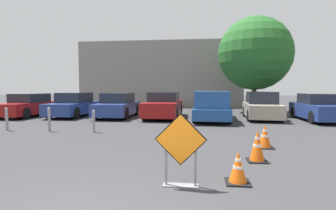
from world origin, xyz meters
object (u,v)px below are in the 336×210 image
object	(u,v)px
traffic_cone_nearest	(238,168)
bollard_second	(49,119)
parked_car_fourth	(164,106)
parked_car_fifth	(261,107)
parked_car_sixth	(318,108)
road_closed_sign	(181,147)
bollard_third	(7,119)
traffic_cone_second	(257,146)
parked_car_third	(118,106)
parked_car_nearest	(29,106)
traffic_cone_third	(265,136)
parked_car_second	(74,105)
bollard_nearest	(94,121)

from	to	relation	value
traffic_cone_nearest	bollard_second	bearing A→B (deg)	144.04
parked_car_fourth	bollard_second	distance (m)	6.79
traffic_cone_nearest	parked_car_fifth	size ratio (longest dim) A/B	0.15
parked_car_sixth	road_closed_sign	bearing A→B (deg)	57.15
parked_car_sixth	bollard_third	size ratio (longest dim) A/B	4.26
bollard_second	parked_car_sixth	bearing A→B (deg)	21.87
parked_car_fourth	parked_car_fifth	world-z (taller)	parked_car_fifth
traffic_cone_second	parked_car_third	distance (m)	10.94
parked_car_fourth	bollard_second	size ratio (longest dim) A/B	4.67
parked_car_fifth	parked_car_nearest	bearing A→B (deg)	5.31
parked_car_fourth	parked_car_sixth	bearing A→B (deg)	176.97
parked_car_nearest	parked_car_sixth	distance (m)	16.98
road_closed_sign	parked_car_sixth	size ratio (longest dim) A/B	0.33
road_closed_sign	parked_car_nearest	distance (m)	14.73
traffic_cone_nearest	parked_car_sixth	world-z (taller)	parked_car_sixth
traffic_cone_third	parked_car_second	distance (m)	12.24
road_closed_sign	parked_car_fourth	bearing A→B (deg)	99.65
traffic_cone_nearest	parked_car_third	world-z (taller)	parked_car_third
road_closed_sign	parked_car_sixth	xyz separation A→B (m)	(6.65, 10.32, -0.06)
traffic_cone_nearest	parked_car_fourth	xyz separation A→B (m)	(-2.90, 10.49, 0.42)
parked_car_fourth	traffic_cone_second	bearing A→B (deg)	112.20
traffic_cone_second	bollard_nearest	xyz separation A→B (m)	(-5.64, 3.43, 0.10)
parked_car_nearest	bollard_third	bearing A→B (deg)	118.56
traffic_cone_nearest	parked_car_second	distance (m)	13.51
road_closed_sign	traffic_cone_third	world-z (taller)	road_closed_sign
traffic_cone_third	parked_car_fifth	xyz separation A→B (m)	(1.55, 7.46, 0.36)
parked_car_second	parked_car_nearest	bearing A→B (deg)	7.95
parked_car_nearest	bollard_nearest	size ratio (longest dim) A/B	4.95
traffic_cone_second	parked_car_fifth	size ratio (longest dim) A/B	0.19
road_closed_sign	bollard_nearest	xyz separation A→B (m)	(-3.90, 5.32, -0.26)
traffic_cone_second	bollard_second	xyz separation A→B (m)	(-7.55, 3.43, 0.14)
parked_car_fifth	bollard_nearest	size ratio (longest dim) A/B	4.55
bollard_nearest	parked_car_fourth	bearing A→B (deg)	69.45
traffic_cone_second	parked_car_fourth	bearing A→B (deg)	111.85
parked_car_fifth	parked_car_sixth	distance (m)	2.88
traffic_cone_second	traffic_cone_third	size ratio (longest dim) A/B	1.11
parked_car_third	parked_car_fourth	world-z (taller)	parked_car_fourth
traffic_cone_nearest	parked_car_second	world-z (taller)	parked_car_second
road_closed_sign	parked_car_fourth	world-z (taller)	parked_car_fourth
parked_car_fifth	bollard_second	distance (m)	11.12
parked_car_fourth	parked_car_fifth	size ratio (longest dim) A/B	1.12
traffic_cone_second	bollard_nearest	size ratio (longest dim) A/B	0.86
parked_car_second	parked_car_fourth	xyz separation A→B (m)	(5.66, 0.04, 0.03)
parked_car_nearest	traffic_cone_third	bearing A→B (deg)	152.48
parked_car_third	bollard_third	distance (m)	6.23
parked_car_sixth	bollard_second	world-z (taller)	parked_car_sixth
parked_car_third	parked_car_nearest	bearing A→B (deg)	1.31
parked_car_second	bollard_nearest	bearing A→B (deg)	125.94
road_closed_sign	parked_car_nearest	bearing A→B (deg)	134.50
parked_car_fourth	parked_car_sixth	distance (m)	8.50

